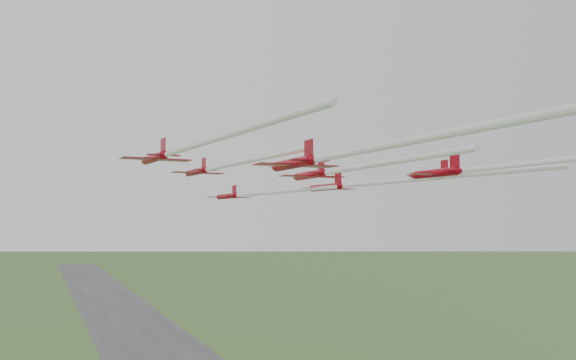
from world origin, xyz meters
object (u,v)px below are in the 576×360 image
object	(u,v)px
jet_lead	(248,195)
jet_row3_mid	(335,171)
jet_row3_left	(182,150)
jet_row4_left	(363,150)
jet_row4_right	(548,162)
jet_row2_right	(368,184)
jet_row2_left	(215,168)
jet_row3_right	(464,171)

from	to	relation	value
jet_lead	jet_row3_mid	world-z (taller)	jet_row3_mid
jet_row3_left	jet_row4_left	size ratio (longest dim) A/B	0.80
jet_row3_left	jet_row4_right	size ratio (longest dim) A/B	0.76
jet_row3_mid	jet_row2_right	bearing A→B (deg)	37.33
jet_row2_left	jet_row2_right	size ratio (longest dim) A/B	0.79
jet_row3_mid	jet_lead	bearing A→B (deg)	95.32
jet_row2_left	jet_row2_right	distance (m)	23.55
jet_row2_left	jet_row2_right	world-z (taller)	jet_row2_left
jet_row2_left	jet_row4_left	size ratio (longest dim) A/B	0.68
jet_row2_right	jet_row3_left	xyz separation A→B (m)	(-31.83, -13.42, 2.53)
jet_lead	jet_row2_right	world-z (taller)	jet_row2_right
jet_row3_mid	jet_row2_left	bearing A→B (deg)	131.53
jet_lead	jet_row2_right	size ratio (longest dim) A/B	0.80
jet_row2_left	jet_row3_mid	world-z (taller)	jet_row2_left
jet_row3_right	jet_row3_left	bearing A→B (deg)	-172.42
jet_row2_right	jet_row3_left	bearing A→B (deg)	-164.60
jet_row2_left	jet_row3_left	size ratio (longest dim) A/B	0.84
jet_row3_left	jet_row4_right	xyz separation A→B (m)	(35.47, -20.10, -2.00)
jet_row2_left	jet_row3_left	bearing A→B (deg)	-120.83
jet_row3_left	jet_row3_mid	bearing A→B (deg)	8.42
jet_row3_left	jet_row3_right	bearing A→B (deg)	2.37
jet_row2_right	jet_row2_left	bearing A→B (deg)	155.40
jet_row2_right	jet_row4_right	world-z (taller)	jet_row4_right
jet_row3_left	jet_row4_right	distance (m)	40.82
jet_row2_right	jet_row3_mid	world-z (taller)	jet_row3_mid
jet_row2_right	jet_row4_left	xyz separation A→B (m)	(-18.89, -33.86, 0.82)
jet_row4_right	jet_row2_right	bearing A→B (deg)	90.05
jet_lead	jet_row4_right	world-z (taller)	jet_row4_right
jet_row2_right	jet_row3_right	xyz separation A→B (m)	(13.07, -6.34, 1.84)
jet_lead	jet_row2_right	bearing A→B (deg)	-67.60
jet_row3_right	jet_lead	bearing A→B (deg)	131.02
jet_row2_left	jet_row4_left	xyz separation A→B (m)	(3.51, -40.77, -1.47)
jet_lead	jet_row2_left	xyz separation A→B (m)	(-9.82, -14.84, 3.29)
jet_row4_left	jet_row4_right	world-z (taller)	jet_row4_left
jet_row2_left	jet_row3_mid	bearing A→B (deg)	-52.98
jet_row3_mid	jet_row4_right	size ratio (longest dim) A/B	0.67
jet_lead	jet_row3_left	size ratio (longest dim) A/B	0.85
jet_lead	jet_row4_left	distance (m)	55.99
jet_lead	jet_row3_left	distance (m)	40.25
jet_row3_left	jet_row3_right	world-z (taller)	jet_row3_left
jet_row3_mid	jet_row4_left	size ratio (longest dim) A/B	0.71
jet_row3_left	jet_lead	bearing A→B (deg)	54.71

